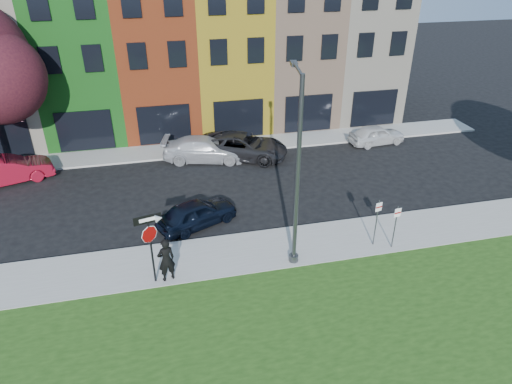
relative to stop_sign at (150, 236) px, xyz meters
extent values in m
plane|color=black|center=(6.23, -1.88, -2.33)|extent=(120.00, 120.00, 0.00)
cube|color=#999791|center=(8.23, 1.12, -2.27)|extent=(40.00, 3.00, 0.12)
cube|color=#999791|center=(3.23, 13.12, -2.27)|extent=(40.00, 2.40, 0.12)
cube|color=beige|center=(-8.77, 19.32, 2.67)|extent=(5.00, 10.00, 10.00)
cube|color=#248524|center=(-3.77, 19.32, 2.67)|extent=(5.00, 10.00, 10.00)
cube|color=#AE411D|center=(1.23, 19.32, 2.67)|extent=(5.00, 10.00, 10.00)
cube|color=yellow|center=(6.23, 19.32, 2.67)|extent=(5.00, 10.00, 10.00)
cube|color=tan|center=(11.23, 19.32, 2.67)|extent=(5.00, 10.00, 10.00)
cube|color=beige|center=(16.23, 19.32, 2.67)|extent=(5.00, 10.00, 10.00)
cube|color=black|center=(3.73, 14.26, -0.83)|extent=(30.00, 0.12, 2.60)
cylinder|color=black|center=(0.00, 0.02, -0.69)|extent=(0.08, 0.08, 3.04)
cylinder|color=white|center=(0.00, 0.00, 0.07)|extent=(0.71, 0.19, 0.72)
cylinder|color=#860707|center=(0.00, -0.03, 0.07)|extent=(0.67, 0.17, 0.68)
cube|color=black|center=(0.00, 0.00, 0.73)|extent=(1.03, 0.27, 0.34)
cube|color=white|center=(0.00, -0.03, 0.73)|extent=(0.65, 0.16, 0.14)
imported|color=black|center=(0.51, 0.02, -1.25)|extent=(0.96, 0.86, 1.92)
imported|color=black|center=(2.14, 3.95, -1.66)|extent=(4.56, 5.15, 1.35)
imported|color=maroon|center=(-7.75, 10.83, -1.56)|extent=(4.45, 5.67, 1.54)
imported|color=#B7B7BC|center=(3.47, 11.37, -1.59)|extent=(4.28, 6.02, 1.49)
imported|color=black|center=(5.84, 11.19, -1.54)|extent=(6.82, 7.63, 1.58)
imported|color=silver|center=(15.16, 11.38, -1.68)|extent=(2.30, 4.11, 1.29)
cylinder|color=#45484A|center=(5.81, 0.03, 1.80)|extent=(0.18, 0.18, 8.02)
cylinder|color=#45484A|center=(5.81, 0.03, -2.06)|extent=(0.40, 0.40, 0.30)
cylinder|color=#45484A|center=(5.97, 1.02, 5.71)|extent=(0.43, 1.99, 0.12)
cube|color=#45484A|center=(6.14, 2.10, 5.66)|extent=(0.33, 0.58, 0.16)
cylinder|color=#45484A|center=(9.67, 0.37, -1.06)|extent=(0.05, 0.05, 2.30)
cube|color=white|center=(9.67, 0.34, -0.23)|extent=(0.32, 0.09, 0.42)
cube|color=#860707|center=(9.67, 0.32, -0.23)|extent=(0.31, 0.08, 0.06)
cylinder|color=#45484A|center=(10.39, 0.02, -1.16)|extent=(0.05, 0.05, 2.10)
cube|color=white|center=(10.39, -0.01, -0.41)|extent=(0.32, 0.06, 0.42)
cube|color=#860707|center=(10.39, -0.03, -0.41)|extent=(0.32, 0.05, 0.06)
camera|label=1|loc=(0.71, -14.89, 9.80)|focal=32.00mm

